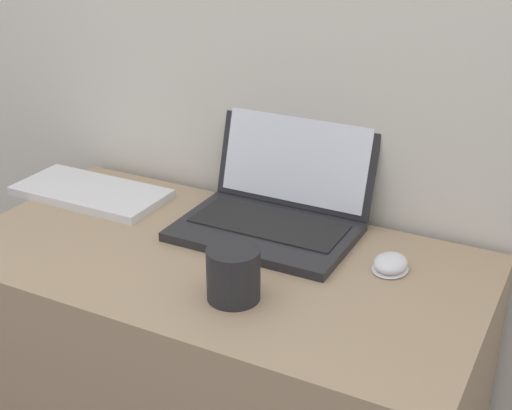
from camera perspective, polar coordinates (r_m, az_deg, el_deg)
desk at (r=1.69m, az=-2.82°, el=-15.74°), size 1.09×0.57×0.78m
laptop at (r=1.57m, az=1.66°, el=0.21°), size 0.38×0.33×0.26m
drink_cup at (r=1.31m, az=-1.82°, el=-5.46°), size 0.10×0.10×0.10m
computer_mouse at (r=1.44m, az=10.70°, el=-4.66°), size 0.07×0.08×0.03m
external_keyboard at (r=1.79m, az=-13.07°, el=1.00°), size 0.37×0.18×0.02m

